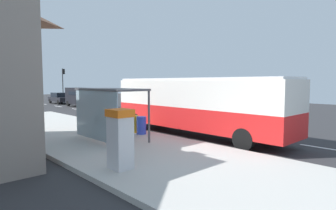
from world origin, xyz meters
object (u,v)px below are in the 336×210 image
bus (196,103)px  white_van (82,96)px  traffic_light_median (27,81)px  bus_shelter (105,101)px  recycling_bin_yellow (134,124)px  recycling_bin_orange (126,123)px  traffic_light_far_side (2,81)px  traffic_light_near_side (63,79)px  ticket_machine (120,138)px  recycling_bin_blue (141,125)px  sedan_near (60,98)px

bus → white_van: size_ratio=2.11×
traffic_light_median → bus_shelter: 35.32m
recycling_bin_yellow → recycling_bin_orange: (0.00, 0.70, 0.00)m
recycling_bin_orange → traffic_light_median: (4.60, 33.22, 2.50)m
traffic_light_far_side → recycling_bin_orange: bearing=-92.0°
traffic_light_near_side → traffic_light_far_side: size_ratio=1.12×
white_van → ticket_machine: white_van is taller
bus → recycling_bin_blue: bus is taller
bus → sedan_near: 28.74m
recycling_bin_blue → traffic_light_near_side: size_ratio=0.18×
ticket_machine → bus: bearing=21.4°
recycling_bin_yellow → white_van: bearing=71.5°
white_van → bus_shelter: bus_shelter is taller
recycling_bin_blue → traffic_light_median: bearing=82.4°
traffic_light_near_side → traffic_light_far_side: bearing=174.7°
sedan_near → ticket_machine: bearing=-109.1°
sedan_near → traffic_light_near_side: bearing=63.0°
recycling_bin_yellow → bus: bearing=-43.8°
traffic_light_near_side → traffic_light_median: bearing=162.6°
traffic_light_near_side → ticket_machine: bearing=-110.5°
white_van → sedan_near: white_van is taller
recycling_bin_orange → bus: bearing=-51.1°
traffic_light_median → bus_shelter: size_ratio=1.18×
recycling_bin_blue → bus_shelter: 2.64m
bus → bus_shelter: bus is taller
bus → recycling_bin_blue: bearing=145.8°
white_van → bus: bearing=-100.3°
traffic_light_far_side → sedan_near: bearing=-52.7°
ticket_machine → recycling_bin_orange: bearing=53.5°
ticket_machine → recycling_bin_orange: (4.23, 5.71, -0.52)m
white_van → sedan_near: size_ratio=1.18×
traffic_light_median → recycling_bin_orange: bearing=-97.9°
bus → ticket_machine: bus is taller
sedan_near → recycling_bin_yellow: (-6.50, -26.05, -0.14)m
traffic_light_near_side → traffic_light_far_side: 8.64m
traffic_light_near_side → white_van: bearing=-104.0°
recycling_bin_yellow → recycling_bin_orange: size_ratio=1.00×
bus → recycling_bin_blue: (-2.49, 1.69, -1.19)m
recycling_bin_orange → ticket_machine: bearing=-126.5°
white_van → recycling_bin_blue: size_ratio=5.48×
recycling_bin_yellow → sedan_near: bearing=76.0°
bus → ticket_machine: (-6.71, -2.63, -0.67)m
white_van → recycling_bin_blue: bearing=-107.9°
white_van → bus_shelter: size_ratio=1.30×
recycling_bin_blue → recycling_bin_orange: size_ratio=1.00×
ticket_machine → recycling_bin_yellow: size_ratio=2.04×
sedan_near → traffic_light_near_side: size_ratio=0.85×
bus → bus_shelter: (-4.70, 1.67, 0.25)m
white_van → bus_shelter: 21.63m
bus → white_van: 21.86m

